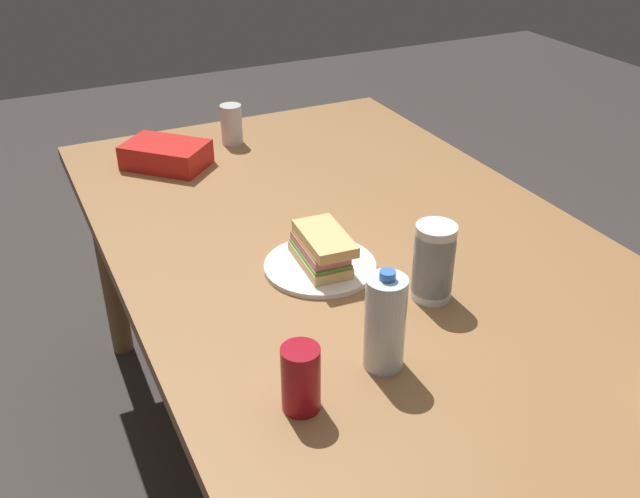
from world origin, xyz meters
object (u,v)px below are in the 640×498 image
Objects in this scene: sandwich at (321,249)px; plastic_cup_stack at (434,262)px; paper_plate at (320,266)px; soda_can_silver at (232,124)px; chip_bag at (166,155)px; water_bottle_spare at (385,323)px; dining_table at (362,274)px; soda_can_red at (301,379)px.

plastic_cup_stack is (0.20, 0.16, 0.03)m from sandwich.
sandwich is at bearing 22.18° from paper_plate.
plastic_cup_stack is 0.99m from soda_can_silver.
sandwich reaches higher than chip_bag.
water_bottle_spare reaches higher than sandwich.
sandwich is (0.05, -0.13, 0.13)m from dining_table.
sandwich is 1.13× the size of plastic_cup_stack.
plastic_cup_stack is at bearing 4.66° from soda_can_silver.
plastic_cup_stack is (-0.18, 0.38, 0.02)m from soda_can_red.
plastic_cup_stack is at bearing 126.00° from water_bottle_spare.
paper_plate is at bearing 149.97° from soda_can_red.
water_bottle_spare is at bearing -38.53° from chip_bag.
soda_can_silver is at bearing -175.97° from dining_table.
plastic_cup_stack is at bearing 115.63° from soda_can_red.
paper_plate is 0.05m from sandwich.
paper_plate is 0.44m from soda_can_red.
paper_plate is 0.72m from chip_bag.
plastic_cup_stack is 1.37× the size of soda_can_silver.
paper_plate is 0.79m from soda_can_silver.
sandwich is at bearing 149.54° from soda_can_red.
soda_can_silver is at bearing 165.62° from soda_can_red.
soda_can_silver is at bearing 174.27° from paper_plate.
sandwich is at bearing 172.88° from water_bottle_spare.
water_bottle_spare is at bearing 101.54° from soda_can_red.
sandwich is 0.72m from chip_bag.
soda_can_red is 1.21m from soda_can_silver.
water_bottle_spare is (0.34, -0.04, 0.04)m from sandwich.
dining_table is 0.16m from paper_plate.
plastic_cup_stack is (0.20, 0.16, 0.08)m from paper_plate.
soda_can_red is at bearing -39.72° from dining_table.
water_bottle_spare is (0.39, -0.17, 0.17)m from dining_table.
sandwich reaches higher than paper_plate.
soda_can_red is at bearing -30.46° from sandwich.
soda_can_red reaches higher than chip_bag.
soda_can_red is at bearing -64.37° from plastic_cup_stack.
soda_can_red and soda_can_silver have the same top height.
water_bottle_spare reaches higher than dining_table.
water_bottle_spare reaches higher than paper_plate.
soda_can_red is (0.38, -0.22, 0.06)m from paper_plate.
sandwich is at bearing -141.09° from plastic_cup_stack.
paper_plate is 1.25× the size of water_bottle_spare.
chip_bag is at bearing -173.88° from water_bottle_spare.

